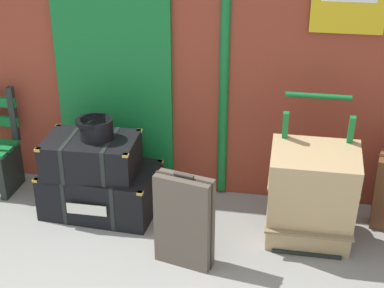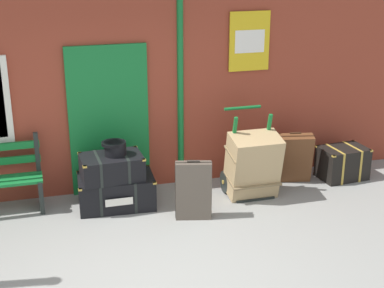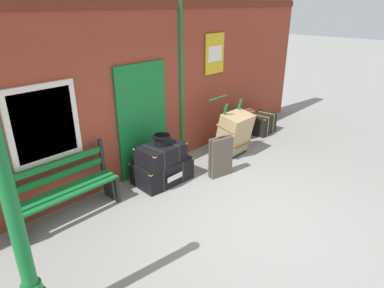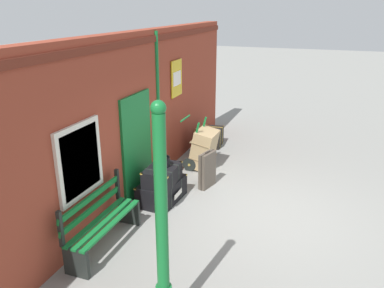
{
  "view_description": "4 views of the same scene",
  "coord_description": "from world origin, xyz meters",
  "px_view_note": "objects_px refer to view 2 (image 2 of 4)",
  "views": [
    {
      "loc": [
        1.54,
        -2.41,
        2.82
      ],
      "look_at": [
        0.77,
        1.77,
        0.82
      ],
      "focal_mm": 53.44,
      "sensor_mm": 36.0,
      "label": 1
    },
    {
      "loc": [
        -1.06,
        -5.24,
        3.45
      ],
      "look_at": [
        0.91,
        1.71,
        0.86
      ],
      "focal_mm": 54.34,
      "sensor_mm": 36.0,
      "label": 2
    },
    {
      "loc": [
        -3.72,
        -2.22,
        3.06
      ],
      "look_at": [
        0.54,
        1.77,
        0.58
      ],
      "focal_mm": 31.32,
      "sensor_mm": 36.0,
      "label": 3
    },
    {
      "loc": [
        -6.32,
        -1.02,
        3.65
      ],
      "look_at": [
        0.88,
        1.65,
        0.89
      ],
      "focal_mm": 36.31,
      "sensor_mm": 36.0,
      "label": 4
    }
  ],
  "objects_px": {
    "large_brown_trunk": "(253,165)",
    "suitcase_caramel": "(294,158)",
    "steamer_trunk_base": "(116,191)",
    "suitcase_tan": "(193,191)",
    "steamer_trunk_middle": "(112,167)",
    "corner_trunk": "(342,163)",
    "porters_trolley": "(248,174)",
    "round_hatbox": "(115,147)"
  },
  "relations": [
    {
      "from": "steamer_trunk_base",
      "to": "suitcase_tan",
      "type": "relative_size",
      "value": 1.29
    },
    {
      "from": "suitcase_caramel",
      "to": "suitcase_tan",
      "type": "bearing_deg",
      "value": -157.07
    },
    {
      "from": "steamer_trunk_middle",
      "to": "suitcase_tan",
      "type": "bearing_deg",
      "value": -32.22
    },
    {
      "from": "steamer_trunk_base",
      "to": "round_hatbox",
      "type": "distance_m",
      "value": 0.64
    },
    {
      "from": "large_brown_trunk",
      "to": "suitcase_caramel",
      "type": "xyz_separation_m",
      "value": [
        0.79,
        0.34,
        -0.1
      ]
    },
    {
      "from": "steamer_trunk_middle",
      "to": "corner_trunk",
      "type": "height_order",
      "value": "steamer_trunk_middle"
    },
    {
      "from": "steamer_trunk_base",
      "to": "porters_trolley",
      "type": "bearing_deg",
      "value": -1.88
    },
    {
      "from": "steamer_trunk_base",
      "to": "large_brown_trunk",
      "type": "relative_size",
      "value": 1.1
    },
    {
      "from": "steamer_trunk_base",
      "to": "suitcase_caramel",
      "type": "relative_size",
      "value": 1.37
    },
    {
      "from": "large_brown_trunk",
      "to": "suitcase_tan",
      "type": "xyz_separation_m",
      "value": [
        -0.97,
        -0.4,
        -0.09
      ]
    },
    {
      "from": "steamer_trunk_middle",
      "to": "suitcase_tan",
      "type": "relative_size",
      "value": 1.03
    },
    {
      "from": "steamer_trunk_middle",
      "to": "round_hatbox",
      "type": "bearing_deg",
      "value": 15.65
    },
    {
      "from": "large_brown_trunk",
      "to": "porters_trolley",
      "type": "bearing_deg",
      "value": 90.0
    },
    {
      "from": "steamer_trunk_base",
      "to": "steamer_trunk_middle",
      "type": "xyz_separation_m",
      "value": [
        -0.05,
        -0.04,
        0.37
      ]
    },
    {
      "from": "porters_trolley",
      "to": "suitcase_tan",
      "type": "bearing_deg",
      "value": -149.04
    },
    {
      "from": "steamer_trunk_middle",
      "to": "round_hatbox",
      "type": "distance_m",
      "value": 0.27
    },
    {
      "from": "round_hatbox",
      "to": "large_brown_trunk",
      "type": "height_order",
      "value": "large_brown_trunk"
    },
    {
      "from": "large_brown_trunk",
      "to": "suitcase_tan",
      "type": "bearing_deg",
      "value": -157.36
    },
    {
      "from": "steamer_trunk_middle",
      "to": "corner_trunk",
      "type": "bearing_deg",
      "value": 1.15
    },
    {
      "from": "steamer_trunk_middle",
      "to": "large_brown_trunk",
      "type": "distance_m",
      "value": 1.93
    },
    {
      "from": "steamer_trunk_base",
      "to": "porters_trolley",
      "type": "xyz_separation_m",
      "value": [
        1.87,
        -0.06,
        0.06
      ]
    },
    {
      "from": "round_hatbox",
      "to": "suitcase_caramel",
      "type": "height_order",
      "value": "round_hatbox"
    },
    {
      "from": "round_hatbox",
      "to": "suitcase_caramel",
      "type": "xyz_separation_m",
      "value": [
        2.65,
        0.13,
        -0.47
      ]
    },
    {
      "from": "steamer_trunk_middle",
      "to": "suitcase_caramel",
      "type": "height_order",
      "value": "suitcase_caramel"
    },
    {
      "from": "porters_trolley",
      "to": "large_brown_trunk",
      "type": "bearing_deg",
      "value": -90.0
    },
    {
      "from": "porters_trolley",
      "to": "large_brown_trunk",
      "type": "relative_size",
      "value": 1.25
    },
    {
      "from": "large_brown_trunk",
      "to": "suitcase_caramel",
      "type": "relative_size",
      "value": 1.24
    },
    {
      "from": "porters_trolley",
      "to": "large_brown_trunk",
      "type": "distance_m",
      "value": 0.27
    },
    {
      "from": "round_hatbox",
      "to": "suitcase_caramel",
      "type": "relative_size",
      "value": 0.42
    },
    {
      "from": "suitcase_tan",
      "to": "corner_trunk",
      "type": "relative_size",
      "value": 1.11
    },
    {
      "from": "porters_trolley",
      "to": "steamer_trunk_middle",
      "type": "bearing_deg",
      "value": 179.44
    },
    {
      "from": "steamer_trunk_base",
      "to": "porters_trolley",
      "type": "relative_size",
      "value": 0.88
    },
    {
      "from": "large_brown_trunk",
      "to": "suitcase_caramel",
      "type": "height_order",
      "value": "large_brown_trunk"
    },
    {
      "from": "porters_trolley",
      "to": "steamer_trunk_base",
      "type": "bearing_deg",
      "value": 178.12
    },
    {
      "from": "steamer_trunk_base",
      "to": "porters_trolley",
      "type": "distance_m",
      "value": 1.87
    },
    {
      "from": "suitcase_tan",
      "to": "large_brown_trunk",
      "type": "bearing_deg",
      "value": 22.64
    },
    {
      "from": "round_hatbox",
      "to": "steamer_trunk_base",
      "type": "bearing_deg",
      "value": 98.58
    },
    {
      "from": "suitcase_caramel",
      "to": "corner_trunk",
      "type": "height_order",
      "value": "suitcase_caramel"
    },
    {
      "from": "steamer_trunk_base",
      "to": "suitcase_tan",
      "type": "height_order",
      "value": "suitcase_tan"
    },
    {
      "from": "round_hatbox",
      "to": "large_brown_trunk",
      "type": "distance_m",
      "value": 1.91
    },
    {
      "from": "steamer_trunk_middle",
      "to": "large_brown_trunk",
      "type": "relative_size",
      "value": 0.88
    },
    {
      "from": "steamer_trunk_middle",
      "to": "suitcase_caramel",
      "type": "distance_m",
      "value": 2.72
    }
  ]
}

